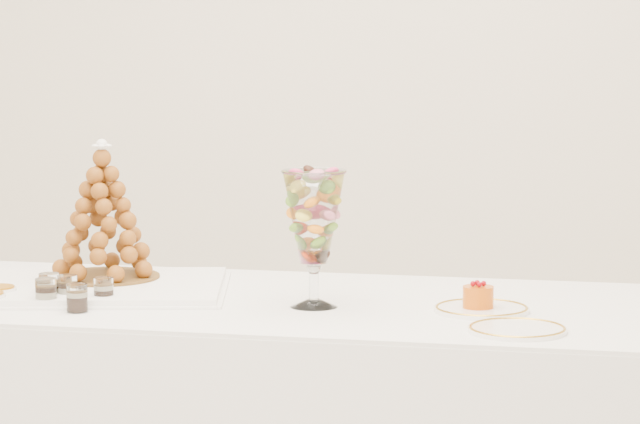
# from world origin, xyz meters

# --- Properties ---
(lace_tray) EXTENTS (0.71, 0.59, 0.02)m
(lace_tray) POSITION_xyz_m (-0.46, 0.25, 0.78)
(lace_tray) COLOR white
(lace_tray) RESTS_ON buffet_table
(macaron_vase) EXTENTS (0.14, 0.14, 0.32)m
(macaron_vase) POSITION_xyz_m (0.11, 0.17, 0.97)
(macaron_vase) COLOR white
(macaron_vase) RESTS_ON buffet_table
(cake_plate) EXTENTS (0.22, 0.22, 0.01)m
(cake_plate) POSITION_xyz_m (0.49, 0.18, 0.77)
(cake_plate) COLOR white
(cake_plate) RESTS_ON buffet_table
(spare_plate) EXTENTS (0.21, 0.21, 0.01)m
(spare_plate) POSITION_xyz_m (0.59, -0.02, 0.77)
(spare_plate) COLOR white
(spare_plate) RESTS_ON buffet_table
(verrine_a) EXTENTS (0.06, 0.06, 0.07)m
(verrine_a) POSITION_xyz_m (-0.52, 0.11, 0.80)
(verrine_a) COLOR white
(verrine_a) RESTS_ON buffet_table
(verrine_b) EXTENTS (0.05, 0.05, 0.06)m
(verrine_b) POSITION_xyz_m (-0.48, 0.11, 0.80)
(verrine_b) COLOR white
(verrine_b) RESTS_ON buffet_table
(verrine_c) EXTENTS (0.06, 0.06, 0.06)m
(verrine_c) POSITION_xyz_m (-0.39, 0.10, 0.80)
(verrine_c) COLOR white
(verrine_c) RESTS_ON buffet_table
(verrine_d) EXTENTS (0.06, 0.06, 0.07)m
(verrine_d) POSITION_xyz_m (-0.50, 0.04, 0.80)
(verrine_d) COLOR white
(verrine_d) RESTS_ON buffet_table
(verrine_e) EXTENTS (0.05, 0.05, 0.06)m
(verrine_e) POSITION_xyz_m (-0.41, -0.00, 0.80)
(verrine_e) COLOR white
(verrine_e) RESTS_ON buffet_table
(croquembouche) EXTENTS (0.29, 0.29, 0.35)m
(croquembouche) POSITION_xyz_m (-0.47, 0.33, 0.96)
(croquembouche) COLOR brown
(croquembouche) RESTS_ON lace_tray
(mousse_cake) EXTENTS (0.07, 0.07, 0.06)m
(mousse_cake) POSITION_xyz_m (0.49, 0.18, 0.80)
(mousse_cake) COLOR #CF5509
(mousse_cake) RESTS_ON cake_plate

